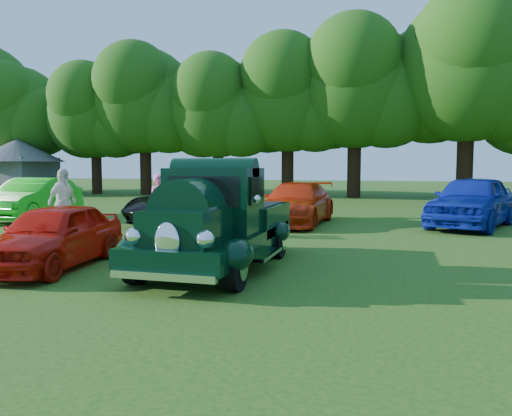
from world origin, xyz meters
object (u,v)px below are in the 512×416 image
(back_car_blue, at_px, (472,201))
(hero_pickup, at_px, (219,225))
(red_convertible, at_px, (54,235))
(spectator_white, at_px, (63,202))
(back_car_orange, at_px, (296,203))
(back_car_black, at_px, (194,203))
(spectator_grey, at_px, (189,211))
(back_car_lime, at_px, (34,199))
(spectator_pink, at_px, (160,204))
(gazebo, at_px, (18,160))

(back_car_blue, bearing_deg, hero_pickup, -103.43)
(red_convertible, relative_size, spectator_white, 1.94)
(back_car_orange, distance_m, back_car_blue, 5.79)
(hero_pickup, bearing_deg, spectator_white, 152.56)
(red_convertible, bearing_deg, hero_pickup, 7.95)
(back_car_black, distance_m, spectator_grey, 3.31)
(back_car_lime, bearing_deg, red_convertible, -56.76)
(hero_pickup, height_order, back_car_blue, hero_pickup)
(red_convertible, bearing_deg, back_car_lime, 124.74)
(red_convertible, xyz_separation_m, back_car_black, (-0.24, 7.74, 0.08))
(red_convertible, xyz_separation_m, spectator_pink, (-0.07, 4.83, 0.25))
(back_car_lime, relative_size, back_car_blue, 0.94)
(hero_pickup, bearing_deg, back_car_orange, 89.65)
(hero_pickup, xyz_separation_m, back_car_black, (-3.43, 6.89, -0.13))
(red_convertible, distance_m, spectator_pink, 4.84)
(back_car_lime, height_order, spectator_white, spectator_white)
(spectator_pink, distance_m, spectator_grey, 1.03)
(back_car_black, relative_size, back_car_blue, 1.03)
(spectator_pink, bearing_deg, spectator_white, 158.45)
(back_car_blue, bearing_deg, spectator_pink, -132.78)
(red_convertible, relative_size, gazebo, 0.59)
(back_car_black, relative_size, back_car_orange, 1.05)
(hero_pickup, distance_m, back_car_black, 7.69)
(back_car_blue, bearing_deg, spectator_grey, -128.99)
(back_car_black, bearing_deg, back_car_blue, 32.77)
(spectator_pink, height_order, spectator_grey, spectator_pink)
(back_car_orange, distance_m, spectator_grey, 4.57)
(back_car_orange, height_order, spectator_grey, spectator_grey)
(gazebo, bearing_deg, red_convertible, -47.73)
(gazebo, bearing_deg, back_car_black, -35.34)
(spectator_white, bearing_deg, hero_pickup, -115.42)
(back_car_black, xyz_separation_m, spectator_grey, (1.17, -3.10, 0.02))
(back_car_blue, relative_size, spectator_white, 2.60)
(back_car_black, height_order, gazebo, gazebo)
(back_car_black, bearing_deg, spectator_pink, -63.46)
(back_car_lime, bearing_deg, spectator_white, -50.37)
(hero_pickup, xyz_separation_m, back_car_lime, (-9.82, 6.59, -0.07))
(red_convertible, relative_size, spectator_grey, 2.52)
(back_car_lime, distance_m, spectator_white, 5.30)
(back_car_blue, bearing_deg, gazebo, 178.07)
(red_convertible, relative_size, back_car_lime, 0.79)
(back_car_lime, relative_size, back_car_orange, 0.96)
(back_car_lime, xyz_separation_m, gazebo, (-12.73, 13.86, 1.62))
(back_car_orange, bearing_deg, spectator_grey, -117.74)
(spectator_grey, bearing_deg, back_car_blue, 44.52)
(spectator_white, distance_m, gazebo, 24.13)
(red_convertible, height_order, back_car_orange, back_car_orange)
(red_convertible, height_order, back_car_blue, back_car_blue)
(red_convertible, xyz_separation_m, back_car_blue, (8.98, 9.28, 0.22))
(back_car_lime, xyz_separation_m, spectator_pink, (6.56, -2.61, 0.11))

